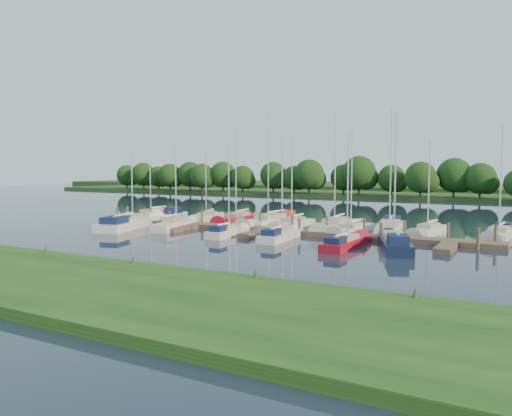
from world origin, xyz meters
The scene contains 24 objects.
ground centered at (0.00, 0.00, 0.00)m, with size 260.00×260.00×0.00m, color #192533.
near_bank centered at (0.00, -16.00, 0.25)m, with size 90.00×10.00×0.50m, color #1A4413.
dock centered at (0.00, 7.31, 0.20)m, with size 40.00×6.00×0.40m.
mooring_pilings centered at (0.00, 8.43, 0.60)m, with size 38.24×2.84×2.00m.
far_shore centered at (0.00, 75.00, 0.30)m, with size 180.00×30.00×0.60m, color #213E18.
distant_hill centered at (0.00, 100.00, 0.70)m, with size 220.00×40.00×1.40m, color #314E22.
treeline centered at (2.65, 61.84, 4.19)m, with size 144.38×9.44×8.31m.
sailboat_n_0 centered at (-17.92, 12.31, 0.28)m, with size 2.07×8.09×10.38m.
motorboat centered at (-15.48, 13.13, 0.35)m, with size 2.66×5.53×1.70m.
sailboat_n_2 centered at (-10.93, 13.51, 0.26)m, with size 3.71×7.97×10.00m.
sailboat_n_3 centered at (-6.83, 13.42, 0.28)m, with size 2.33×8.30×10.58m.
sailboat_n_4 centered at (-2.37, 12.80, 0.34)m, with size 3.07×9.44×11.95m.
sailboat_n_5 centered at (0.65, 11.71, 0.28)m, with size 2.02×7.39×9.52m.
sailboat_n_6 centered at (4.91, 12.19, 0.28)m, with size 2.55×9.24×11.73m.
sailboat_n_7 centered at (6.96, 10.94, 0.26)m, with size 2.32×7.71×9.68m.
sailboat_n_8 centered at (9.91, 13.14, 0.33)m, with size 3.49×9.40×11.78m.
sailboat_n_9 centered at (13.35, 13.25, 0.27)m, with size 2.64×6.95×8.88m.
sailboat_n_10 centered at (19.05, 14.04, 0.31)m, with size 2.57×7.86×9.90m.
sailboat_s_0 centered at (-13.92, 4.36, 0.34)m, with size 4.98×10.95×13.74m.
sailboat_s_1 centered at (-9.17, 5.48, 0.29)m, with size 2.84×7.26×9.47m.
sailboat_s_2 centered at (-2.00, 3.69, 0.32)m, with size 1.95×6.21×8.04m.
sailboat_s_3 centered at (3.09, 3.95, 0.32)m, with size 2.06×6.94×8.88m.
sailboat_s_4 centered at (9.14, 2.76, 0.31)m, with size 1.85×7.06×8.99m.
sailboat_s_5 centered at (12.60, 3.69, 0.34)m, with size 4.09×8.03×10.47m.
Camera 1 is at (21.31, -33.12, 6.07)m, focal length 35.00 mm.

